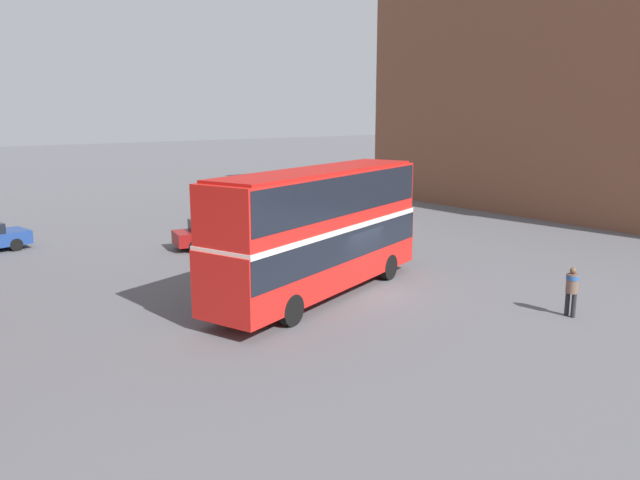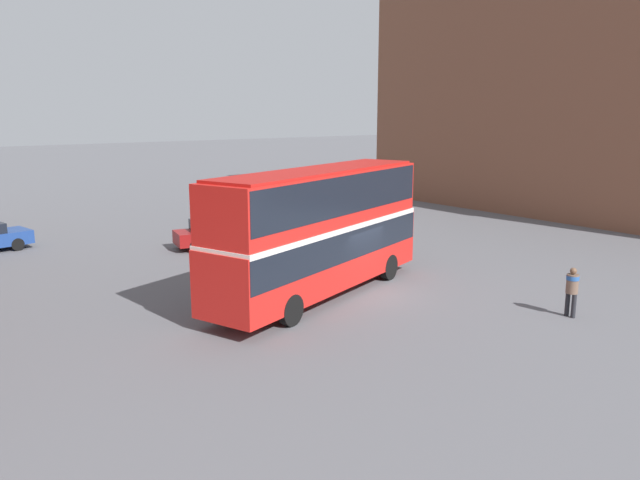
{
  "view_description": "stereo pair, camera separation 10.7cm",
  "coord_description": "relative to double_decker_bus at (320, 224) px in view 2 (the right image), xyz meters",
  "views": [
    {
      "loc": [
        -16.11,
        -17.87,
        7.11
      ],
      "look_at": [
        -1.8,
        0.65,
        2.23
      ],
      "focal_mm": 35.0,
      "sensor_mm": 36.0,
      "label": 1
    },
    {
      "loc": [
        -16.02,
        -17.93,
        7.11
      ],
      "look_at": [
        -1.8,
        0.65,
        2.23
      ],
      "focal_mm": 35.0,
      "sensor_mm": 36.0,
      "label": 2
    }
  ],
  "objects": [
    {
      "name": "parked_car_kerb_far",
      "position": [
        0.99,
        10.33,
        -2.07
      ],
      "size": [
        4.57,
        2.59,
        1.51
      ],
      "rotation": [
        0.0,
        0.0,
        -0.21
      ],
      "color": "maroon",
      "rests_on": "ground_plane"
    },
    {
      "name": "building_row_right",
      "position": [
        27.85,
        4.06,
        6.27
      ],
      "size": [
        12.01,
        33.83,
        18.21
      ],
      "color": "brown",
      "rests_on": "ground_plane"
    },
    {
      "name": "ground_plane",
      "position": [
        1.8,
        -0.65,
        -2.84
      ],
      "size": [
        240.0,
        240.0,
        0.0
      ],
      "primitive_type": "plane",
      "color": "#5B5B60"
    },
    {
      "name": "pedestrian_foreground",
      "position": [
        5.44,
        -7.34,
        -1.76
      ],
      "size": [
        0.49,
        0.49,
        1.77
      ],
      "rotation": [
        0.0,
        0.0,
        2.99
      ],
      "color": "#232328",
      "rests_on": "ground_plane"
    },
    {
      "name": "parked_car_side_street",
      "position": [
        5.35,
        15.98,
        -2.1
      ],
      "size": [
        4.59,
        2.28,
        1.47
      ],
      "rotation": [
        0.0,
        0.0,
        -0.09
      ],
      "color": "black",
      "rests_on": "ground_plane"
    },
    {
      "name": "double_decker_bus",
      "position": [
        0.0,
        0.0,
        0.0
      ],
      "size": [
        11.54,
        5.98,
        4.95
      ],
      "rotation": [
        0.0,
        0.0,
        0.33
      ],
      "color": "red",
      "rests_on": "ground_plane"
    }
  ]
}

